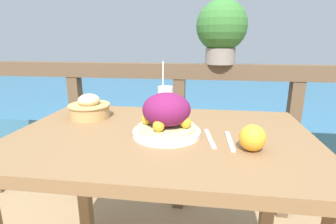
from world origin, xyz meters
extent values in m
cube|color=olive|center=(0.00, 0.00, 0.76)|extent=(1.11, 0.74, 0.04)
cube|color=olive|center=(-0.49, 0.31, 0.37)|extent=(0.06, 0.06, 0.74)
cube|color=olive|center=(0.49, 0.31, 0.37)|extent=(0.06, 0.06, 0.74)
cube|color=brown|center=(0.00, 0.67, 0.93)|extent=(2.80, 0.08, 0.09)
cube|color=brown|center=(-0.68, 0.67, 0.44)|extent=(0.07, 0.07, 0.89)
cube|color=brown|center=(0.00, 0.67, 0.44)|extent=(0.07, 0.07, 0.89)
cube|color=brown|center=(0.68, 0.67, 0.44)|extent=(0.07, 0.07, 0.89)
cube|color=teal|center=(0.00, 3.17, 0.20)|extent=(12.00, 4.00, 0.41)
cylinder|color=white|center=(0.02, -0.02, 0.79)|extent=(0.25, 0.25, 0.02)
cylinder|color=#C6DB8E|center=(0.02, -0.02, 0.81)|extent=(0.21, 0.21, 0.02)
ellipsoid|color=#72194C|center=(0.02, -0.02, 0.88)|extent=(0.17, 0.17, 0.12)
sphere|color=#F9A328|center=(0.09, -0.04, 0.84)|extent=(0.04, 0.04, 0.04)
sphere|color=#F9A328|center=(0.01, 0.05, 0.84)|extent=(0.04, 0.04, 0.04)
sphere|color=#F9A328|center=(-0.05, -0.02, 0.84)|extent=(0.04, 0.04, 0.04)
sphere|color=#F9A328|center=(0.01, -0.09, 0.84)|extent=(0.04, 0.04, 0.04)
cylinder|color=silver|center=(-0.03, 0.30, 0.84)|extent=(0.07, 0.07, 0.12)
cylinder|color=white|center=(-0.04, 0.30, 0.91)|extent=(0.01, 0.08, 0.21)
cylinder|color=tan|center=(-0.35, 0.15, 0.81)|extent=(0.17, 0.17, 0.06)
torus|color=tan|center=(-0.35, 0.15, 0.84)|extent=(0.18, 0.18, 0.01)
ellipsoid|color=beige|center=(-0.35, 0.15, 0.86)|extent=(0.09, 0.09, 0.06)
cylinder|color=gray|center=(0.24, 0.67, 1.02)|extent=(0.17, 0.17, 0.09)
sphere|color=#336B2D|center=(0.24, 0.67, 1.19)|extent=(0.29, 0.29, 0.29)
cube|color=silver|center=(0.18, -0.03, 0.78)|extent=(0.04, 0.18, 0.00)
cube|color=silver|center=(0.25, -0.05, 0.78)|extent=(0.02, 0.18, 0.00)
sphere|color=#F9A328|center=(0.31, -0.12, 0.82)|extent=(0.08, 0.08, 0.08)
camera|label=1|loc=(0.15, -0.91, 1.11)|focal=28.00mm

